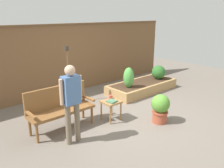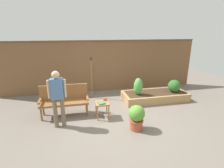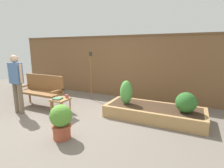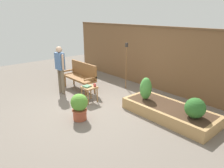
% 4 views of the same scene
% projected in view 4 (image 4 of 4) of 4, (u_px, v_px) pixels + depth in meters
% --- Properties ---
extents(ground_plane, '(14.00, 14.00, 0.00)m').
position_uv_depth(ground_plane, '(93.00, 106.00, 6.11)').
color(ground_plane, '#70665B').
extents(fence_back, '(8.40, 0.14, 2.16)m').
position_uv_depth(fence_back, '(153.00, 57.00, 7.39)').
color(fence_back, brown).
rests_on(fence_back, ground_plane).
extents(garden_bench, '(1.44, 0.48, 0.94)m').
position_uv_depth(garden_bench, '(81.00, 74.00, 7.34)').
color(garden_bench, brown).
rests_on(garden_bench, ground_plane).
extents(side_table, '(0.40, 0.40, 0.48)m').
position_uv_depth(side_table, '(89.00, 89.00, 6.32)').
color(side_table, '#9E7042').
rests_on(side_table, ground_plane).
extents(cup_on_table, '(0.12, 0.08, 0.08)m').
position_uv_depth(cup_on_table, '(95.00, 85.00, 6.30)').
color(cup_on_table, '#CC4C47').
rests_on(cup_on_table, side_table).
extents(book_on_table, '(0.23, 0.23, 0.04)m').
position_uv_depth(book_on_table, '(87.00, 86.00, 6.28)').
color(book_on_table, '#4C7A56').
rests_on(book_on_table, side_table).
extents(potted_boxwood, '(0.43, 0.43, 0.68)m').
position_uv_depth(potted_boxwood, '(79.00, 106.00, 5.25)').
color(potted_boxwood, '#A84C33').
rests_on(potted_boxwood, ground_plane).
extents(raised_planter_bed, '(2.40, 1.00, 0.30)m').
position_uv_depth(raised_planter_bed, '(169.00, 112.00, 5.45)').
color(raised_planter_bed, '#AD8451').
rests_on(raised_planter_bed, ground_plane).
extents(shrub_near_bench, '(0.32, 0.32, 0.62)m').
position_uv_depth(shrub_near_bench, '(146.00, 89.00, 5.76)').
color(shrub_near_bench, brown).
rests_on(shrub_near_bench, raised_planter_bed).
extents(shrub_far_corner, '(0.46, 0.46, 0.46)m').
position_uv_depth(shrub_far_corner, '(195.00, 108.00, 4.75)').
color(shrub_far_corner, brown).
rests_on(shrub_far_corner, raised_planter_bed).
extents(tiki_torch, '(0.10, 0.10, 1.61)m').
position_uv_depth(tiki_torch, '(126.00, 58.00, 7.23)').
color(tiki_torch, brown).
rests_on(tiki_torch, ground_plane).
extents(person_by_bench, '(0.47, 0.20, 1.56)m').
position_uv_depth(person_by_bench, '(60.00, 66.00, 6.85)').
color(person_by_bench, '#70604C').
rests_on(person_by_bench, ground_plane).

